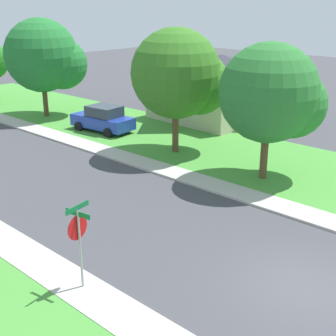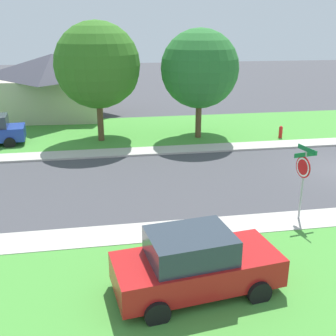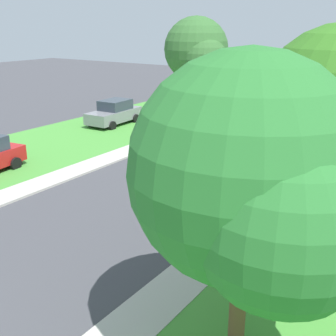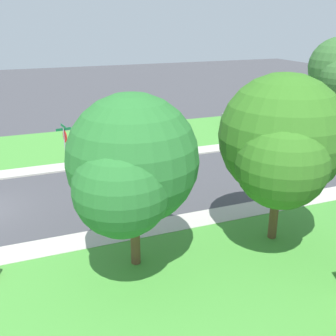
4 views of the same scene
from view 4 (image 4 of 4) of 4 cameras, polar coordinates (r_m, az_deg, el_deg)
name	(u,v)px [view 4 (image 4 of 4)]	position (r m, az deg, el deg)	size (l,w,h in m)	color
sidewalk_east	(245,211)	(20.10, 10.74, -5.90)	(1.40, 56.00, 0.10)	#B7B2A8
lawn_east	(310,262)	(16.86, 19.29, -12.33)	(8.00, 56.00, 0.08)	#479338
sidewalk_west	(172,154)	(27.87, 0.62, 2.01)	(1.40, 56.00, 0.10)	#B7B2A8
lawn_west	(150,136)	(32.09, -2.53, 4.46)	(8.00, 56.00, 0.08)	#479338
stop_sign_far_corner	(65,139)	(25.54, -14.25, 3.97)	(0.91, 0.91, 2.77)	#9E9EA3
car_grey_far_down_street	(248,115)	(36.07, 11.20, 7.25)	(2.19, 4.38, 1.76)	gray
car_red_kerbside_mid	(124,133)	(29.93, -6.20, 4.84)	(2.46, 4.50, 1.76)	red
tree_sidewalk_mid	(282,143)	(16.08, 15.64, 3.40)	(5.27, 4.90, 6.95)	brown
tree_across_left	(130,167)	(13.84, -5.33, 0.21)	(4.96, 4.62, 6.54)	brown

